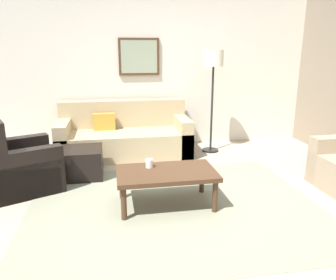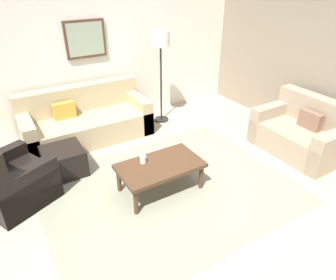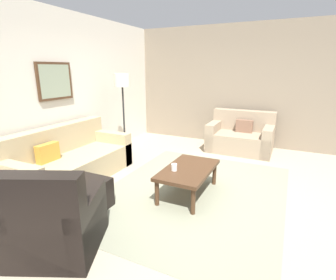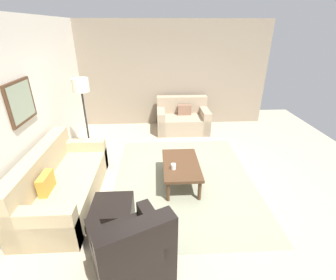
{
  "view_description": "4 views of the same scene",
  "coord_description": "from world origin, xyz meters",
  "px_view_note": "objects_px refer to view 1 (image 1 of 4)",
  "views": [
    {
      "loc": [
        -0.66,
        -3.28,
        1.71
      ],
      "look_at": [
        -0.04,
        0.2,
        0.73
      ],
      "focal_mm": 34.81,
      "sensor_mm": 36.0,
      "label": 1
    },
    {
      "loc": [
        -1.69,
        -2.8,
        2.63
      ],
      "look_at": [
        0.05,
        0.09,
        0.73
      ],
      "focal_mm": 32.27,
      "sensor_mm": 36.0,
      "label": 2
    },
    {
      "loc": [
        -3.34,
        -1.17,
        1.8
      ],
      "look_at": [
        -0.07,
        0.4,
        0.79
      ],
      "focal_mm": 27.48,
      "sensor_mm": 36.0,
      "label": 3
    },
    {
      "loc": [
        -3.71,
        0.49,
        2.62
      ],
      "look_at": [
        -0.09,
        0.3,
        0.88
      ],
      "focal_mm": 25.55,
      "sensor_mm": 36.0,
      "label": 4
    }
  ],
  "objects_px": {
    "cup": "(149,163)",
    "lamp_standing": "(213,69)",
    "couch_main": "(124,137)",
    "framed_artwork": "(139,57)",
    "ottoman": "(82,163)",
    "armchair_leather": "(17,167)",
    "coffee_table": "(166,175)"
  },
  "relations": [
    {
      "from": "cup",
      "to": "lamp_standing",
      "type": "height_order",
      "value": "lamp_standing"
    },
    {
      "from": "couch_main",
      "to": "framed_artwork",
      "type": "xyz_separation_m",
      "value": [
        0.32,
        0.43,
        1.3
      ]
    },
    {
      "from": "ottoman",
      "to": "framed_artwork",
      "type": "height_order",
      "value": "framed_artwork"
    },
    {
      "from": "armchair_leather",
      "to": "cup",
      "type": "relative_size",
      "value": 10.75
    },
    {
      "from": "armchair_leather",
      "to": "coffee_table",
      "type": "xyz_separation_m",
      "value": [
        1.76,
        -0.73,
        0.05
      ]
    },
    {
      "from": "couch_main",
      "to": "lamp_standing",
      "type": "distance_m",
      "value": 1.86
    },
    {
      "from": "cup",
      "to": "lamp_standing",
      "type": "xyz_separation_m",
      "value": [
        1.28,
        1.74,
        0.95
      ]
    },
    {
      "from": "cup",
      "to": "ottoman",
      "type": "bearing_deg",
      "value": 132.22
    },
    {
      "from": "ottoman",
      "to": "coffee_table",
      "type": "distance_m",
      "value": 1.47
    },
    {
      "from": "cup",
      "to": "framed_artwork",
      "type": "xyz_separation_m",
      "value": [
        0.12,
        2.3,
        1.14
      ]
    },
    {
      "from": "armchair_leather",
      "to": "lamp_standing",
      "type": "xyz_separation_m",
      "value": [
        2.87,
        1.16,
        1.1
      ]
    },
    {
      "from": "ottoman",
      "to": "cup",
      "type": "xyz_separation_m",
      "value": [
        0.83,
        -0.92,
        0.26
      ]
    },
    {
      "from": "cup",
      "to": "framed_artwork",
      "type": "bearing_deg",
      "value": 87.0
    },
    {
      "from": "couch_main",
      "to": "coffee_table",
      "type": "height_order",
      "value": "couch_main"
    },
    {
      "from": "couch_main",
      "to": "coffee_table",
      "type": "bearing_deg",
      "value": -79.59
    },
    {
      "from": "ottoman",
      "to": "lamp_standing",
      "type": "bearing_deg",
      "value": 21.17
    },
    {
      "from": "couch_main",
      "to": "armchair_leather",
      "type": "relative_size",
      "value": 2.02
    },
    {
      "from": "couch_main",
      "to": "ottoman",
      "type": "height_order",
      "value": "couch_main"
    },
    {
      "from": "armchair_leather",
      "to": "cup",
      "type": "bearing_deg",
      "value": -20.01
    },
    {
      "from": "couch_main",
      "to": "coffee_table",
      "type": "distance_m",
      "value": 2.05
    },
    {
      "from": "armchair_leather",
      "to": "framed_artwork",
      "type": "distance_m",
      "value": 2.74
    },
    {
      "from": "lamp_standing",
      "to": "coffee_table",
      "type": "bearing_deg",
      "value": -120.49
    },
    {
      "from": "ottoman",
      "to": "framed_artwork",
      "type": "xyz_separation_m",
      "value": [
        0.95,
        1.38,
        1.39
      ]
    },
    {
      "from": "coffee_table",
      "to": "lamp_standing",
      "type": "distance_m",
      "value": 2.43
    },
    {
      "from": "cup",
      "to": "framed_artwork",
      "type": "distance_m",
      "value": 2.56
    },
    {
      "from": "framed_artwork",
      "to": "cup",
      "type": "bearing_deg",
      "value": -93.0
    },
    {
      "from": "framed_artwork",
      "to": "ottoman",
      "type": "bearing_deg",
      "value": -124.67
    },
    {
      "from": "armchair_leather",
      "to": "coffee_table",
      "type": "relative_size",
      "value": 0.96
    },
    {
      "from": "ottoman",
      "to": "lamp_standing",
      "type": "xyz_separation_m",
      "value": [
        2.12,
        0.82,
        1.21
      ]
    },
    {
      "from": "couch_main",
      "to": "framed_artwork",
      "type": "bearing_deg",
      "value": 53.46
    },
    {
      "from": "armchair_leather",
      "to": "ottoman",
      "type": "distance_m",
      "value": 0.83
    },
    {
      "from": "ottoman",
      "to": "lamp_standing",
      "type": "distance_m",
      "value": 2.57
    }
  ]
}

